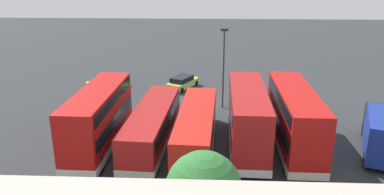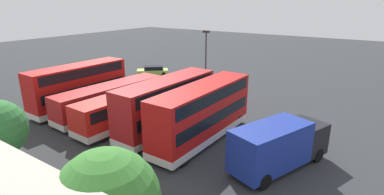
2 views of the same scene
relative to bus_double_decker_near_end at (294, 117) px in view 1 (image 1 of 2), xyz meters
The scene contains 11 objects.
ground_plane 12.64m from the bus_double_decker_near_end, 54.17° to the right, with size 140.00×140.00×0.00m, color #2D3033.
bus_double_decker_near_end is the anchor object (origin of this frame).
bus_double_decker_second 3.48m from the bus_double_decker_near_end, ahead, with size 2.90×10.51×4.55m.
bus_single_deck_third 7.34m from the bus_double_decker_near_end, ahead, with size 3.16×11.75×2.95m.
bus_single_deck_fourth 10.70m from the bus_double_decker_near_end, ahead, with size 3.35×11.80×2.95m.
bus_double_decker_fifth 14.59m from the bus_double_decker_near_end, ahead, with size 2.89×10.40×4.55m.
box_truck_blue 6.47m from the bus_double_decker_near_end, behind, with size 4.91×7.90×3.20m.
car_hatchback_silver 17.52m from the bus_double_decker_near_end, 57.57° to the right, with size 3.66×4.76×1.43m.
car_small_green 23.22m from the bus_double_decker_near_end, 39.06° to the right, with size 4.63×4.29×1.43m.
lamp_post_tall 10.12m from the bus_double_decker_near_end, 59.67° to the right, with size 0.70×0.30×7.77m.
tree_midright 13.62m from the bus_double_decker_near_end, 60.83° to the left, with size 3.44×3.44×5.39m.
Camera 1 is at (-0.76, 36.22, 12.82)m, focal length 34.97 mm.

